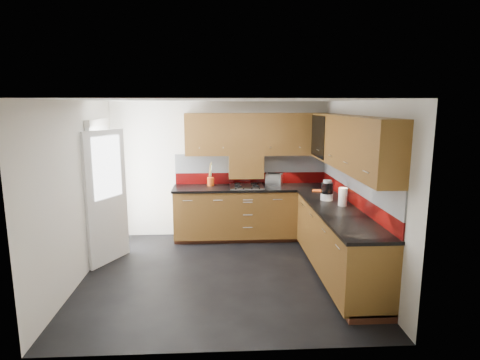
{
  "coord_description": "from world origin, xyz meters",
  "views": [
    {
      "loc": [
        -0.03,
        -5.29,
        2.35
      ],
      "look_at": [
        0.29,
        0.65,
        1.22
      ],
      "focal_mm": 30.0,
      "sensor_mm": 36.0,
      "label": 1
    }
  ],
  "objects": [
    {
      "name": "utensil_pot",
      "position": [
        -0.17,
        1.62,
        1.04
      ],
      "size": [
        0.12,
        0.12,
        0.42
      ],
      "color": "#CA4B13",
      "rests_on": "countertop"
    },
    {
      "name": "back_door",
      "position": [
        -1.78,
        0.75,
        1.03
      ],
      "size": [
        0.42,
        1.19,
        2.04
      ],
      "color": "white",
      "rests_on": "room"
    },
    {
      "name": "paper_towel",
      "position": [
        1.71,
        0.11,
        1.07
      ],
      "size": [
        0.15,
        0.15,
        0.26
      ],
      "primitive_type": "cylinder",
      "rotation": [
        0.0,
        0.0,
        0.22
      ],
      "color": "white",
      "rests_on": "countertop"
    },
    {
      "name": "countertop",
      "position": [
        1.05,
        0.7,
        0.92
      ],
      "size": [
        2.72,
        3.22,
        0.04
      ],
      "color": "black",
      "rests_on": "base_cabinets"
    },
    {
      "name": "base_cabinets",
      "position": [
        1.07,
        0.72,
        0.44
      ],
      "size": [
        2.7,
        3.2,
        0.95
      ],
      "color": "#583113",
      "rests_on": "room"
    },
    {
      "name": "food_processor",
      "position": [
        1.58,
        0.46,
        1.08
      ],
      "size": [
        0.18,
        0.18,
        0.3
      ],
      "color": "white",
      "rests_on": "countertop"
    },
    {
      "name": "gas_hob",
      "position": [
        0.45,
        1.47,
        0.95
      ],
      "size": [
        0.58,
        0.51,
        0.04
      ],
      "color": "silver",
      "rests_on": "countertop"
    },
    {
      "name": "toaster",
      "position": [
        0.95,
        1.66,
        1.04
      ],
      "size": [
        0.33,
        0.27,
        0.21
      ],
      "color": "silver",
      "rests_on": "countertop"
    },
    {
      "name": "backsplash",
      "position": [
        1.28,
        0.93,
        1.21
      ],
      "size": [
        2.7,
        3.2,
        0.54
      ],
      "color": "maroon",
      "rests_on": "countertop"
    },
    {
      "name": "room",
      "position": [
        0.0,
        0.0,
        1.5
      ],
      "size": [
        4.0,
        3.8,
        2.64
      ],
      "color": "black"
    },
    {
      "name": "extractor_hood",
      "position": [
        0.45,
        1.64,
        1.28
      ],
      "size": [
        0.6,
        0.33,
        0.4
      ],
      "primitive_type": "cube",
      "color": "#583113",
      "rests_on": "room"
    },
    {
      "name": "glass_cabinet",
      "position": [
        1.71,
        1.07,
        1.87
      ],
      "size": [
        0.32,
        0.8,
        0.66
      ],
      "color": "black",
      "rests_on": "room"
    },
    {
      "name": "upper_cabinets",
      "position": [
        1.23,
        0.78,
        1.84
      ],
      "size": [
        2.5,
        3.2,
        0.72
      ],
      "color": "#583113",
      "rests_on": "room"
    },
    {
      "name": "orange_cloth",
      "position": [
        1.59,
        1.08,
        0.95
      ],
      "size": [
        0.18,
        0.17,
        0.02
      ],
      "primitive_type": "cube",
      "rotation": [
        0.0,
        0.0,
        -0.33
      ],
      "color": "#D25017",
      "rests_on": "countertop"
    }
  ]
}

